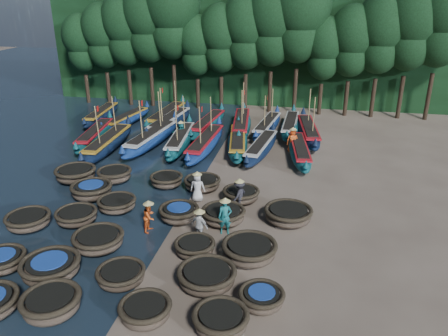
% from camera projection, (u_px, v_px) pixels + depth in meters
% --- Properties ---
extents(ground, '(120.00, 120.00, 0.00)m').
position_uv_depth(ground, '(187.00, 204.00, 23.45)').
color(ground, '#7F6D5C').
rests_on(ground, ground).
extents(foliage_wall, '(40.00, 3.00, 10.00)m').
position_uv_depth(foliage_wall, '(250.00, 52.00, 42.88)').
color(foliage_wall, black).
rests_on(foliage_wall, ground).
extents(coracle_2, '(2.32, 2.32, 0.85)m').
position_uv_depth(coracle_2, '(51.00, 304.00, 15.27)').
color(coracle_2, brown).
rests_on(coracle_2, ground).
extents(coracle_3, '(2.04, 2.04, 0.74)m').
position_uv_depth(coracle_3, '(145.00, 311.00, 15.02)').
color(coracle_3, brown).
rests_on(coracle_3, ground).
extents(coracle_4, '(1.95, 1.95, 0.77)m').
position_uv_depth(coracle_4, '(221.00, 320.00, 14.56)').
color(coracle_4, brown).
rests_on(coracle_4, ground).
extents(coracle_5, '(2.05, 2.05, 0.69)m').
position_uv_depth(coracle_5, '(2.00, 261.00, 17.85)').
color(coracle_5, brown).
rests_on(coracle_5, ground).
extents(coracle_6, '(2.38, 2.38, 0.80)m').
position_uv_depth(coracle_6, '(51.00, 267.00, 17.31)').
color(coracle_6, brown).
rests_on(coracle_6, ground).
extents(coracle_7, '(2.27, 2.27, 0.66)m').
position_uv_depth(coracle_7, '(121.00, 275.00, 16.97)').
color(coracle_7, brown).
rests_on(coracle_7, ground).
extents(coracle_8, '(2.47, 2.47, 0.76)m').
position_uv_depth(coracle_8, '(207.00, 276.00, 16.81)').
color(coracle_8, brown).
rests_on(coracle_8, ground).
extents(coracle_9, '(1.97, 1.97, 0.67)m').
position_uv_depth(coracle_9, '(262.00, 298.00, 15.70)').
color(coracle_9, brown).
rests_on(coracle_9, ground).
extents(coracle_10, '(2.58, 2.58, 0.73)m').
position_uv_depth(coracle_10, '(28.00, 220.00, 20.93)').
color(coracle_10, brown).
rests_on(coracle_10, ground).
extents(coracle_11, '(2.35, 2.35, 0.69)m').
position_uv_depth(coracle_11, '(76.00, 216.00, 21.38)').
color(coracle_11, brown).
rests_on(coracle_11, ground).
extents(coracle_12, '(2.42, 2.42, 0.76)m').
position_uv_depth(coracle_12, '(98.00, 240.00, 19.24)').
color(coracle_12, brown).
rests_on(coracle_12, ground).
extents(coracle_13, '(1.89, 1.89, 0.68)m').
position_uv_depth(coracle_13, '(195.00, 247.00, 18.80)').
color(coracle_13, brown).
rests_on(coracle_13, ground).
extents(coracle_14, '(2.58, 2.58, 0.83)m').
position_uv_depth(coracle_14, '(249.00, 250.00, 18.43)').
color(coracle_14, brown).
rests_on(coracle_14, ground).
extents(coracle_15, '(2.29, 2.29, 0.84)m').
position_uv_depth(coracle_15, '(92.00, 190.00, 23.93)').
color(coracle_15, brown).
rests_on(coracle_15, ground).
extents(coracle_16, '(2.17, 2.17, 0.69)m').
position_uv_depth(coracle_16, '(117.00, 204.00, 22.60)').
color(coracle_16, brown).
rests_on(coracle_16, ground).
extents(coracle_17, '(2.02, 2.02, 0.77)m').
position_uv_depth(coracle_17, '(179.00, 213.00, 21.56)').
color(coracle_17, brown).
rests_on(coracle_17, ground).
extents(coracle_18, '(2.34, 2.34, 0.77)m').
position_uv_depth(coracle_18, '(223.00, 215.00, 21.39)').
color(coracle_18, brown).
rests_on(coracle_18, ground).
extents(coracle_19, '(2.41, 2.41, 0.78)m').
position_uv_depth(coracle_19, '(288.00, 214.00, 21.44)').
color(coracle_19, brown).
rests_on(coracle_19, ground).
extents(coracle_20, '(2.52, 2.52, 0.84)m').
position_uv_depth(coracle_20, '(76.00, 174.00, 26.06)').
color(coracle_20, brown).
rests_on(coracle_20, ground).
extents(coracle_21, '(2.43, 2.43, 0.80)m').
position_uv_depth(coracle_21, '(115.00, 175.00, 25.99)').
color(coracle_21, brown).
rests_on(coracle_21, ground).
extents(coracle_22, '(1.94, 1.94, 0.72)m').
position_uv_depth(coracle_22, '(166.00, 180.00, 25.36)').
color(coracle_22, brown).
rests_on(coracle_22, ground).
extents(coracle_23, '(2.31, 2.31, 0.70)m').
position_uv_depth(coracle_23, '(202.00, 183.00, 25.00)').
color(coracle_23, brown).
rests_on(coracle_23, ground).
extents(coracle_24, '(2.42, 2.42, 0.72)m').
position_uv_depth(coracle_24, '(241.00, 194.00, 23.58)').
color(coracle_24, brown).
rests_on(coracle_24, ground).
extents(long_boat_1, '(2.57, 8.09, 1.44)m').
position_uv_depth(long_boat_1, '(95.00, 135.00, 32.82)').
color(long_boat_1, '#0F4C5A').
rests_on(long_boat_1, ground).
extents(long_boat_2, '(1.84, 8.64, 3.67)m').
position_uv_depth(long_boat_2, '(108.00, 143.00, 30.98)').
color(long_boat_2, '#0E1E36').
rests_on(long_boat_2, ground).
extents(long_boat_3, '(2.52, 8.84, 3.78)m').
position_uv_depth(long_boat_3, '(152.00, 138.00, 31.98)').
color(long_boat_3, navy).
rests_on(long_boat_3, ground).
extents(long_boat_4, '(2.23, 8.30, 3.54)m').
position_uv_depth(long_boat_4, '(180.00, 140.00, 31.63)').
color(long_boat_4, '#0F4C5A').
rests_on(long_boat_4, ground).
extents(long_boat_5, '(1.80, 8.58, 3.64)m').
position_uv_depth(long_boat_5, '(205.00, 143.00, 30.93)').
color(long_boat_5, navy).
rests_on(long_boat_5, ground).
extents(long_boat_6, '(2.60, 8.04, 1.43)m').
position_uv_depth(long_boat_6, '(238.00, 142.00, 31.19)').
color(long_boat_6, '#0F4C5A').
rests_on(long_boat_6, ground).
extents(long_boat_7, '(2.33, 7.62, 1.35)m').
position_uv_depth(long_boat_7, '(261.00, 147.00, 30.32)').
color(long_boat_7, '#0E1E36').
rests_on(long_boat_7, ground).
extents(long_boat_8, '(2.34, 7.68, 1.36)m').
position_uv_depth(long_boat_8, '(300.00, 151.00, 29.63)').
color(long_boat_8, '#0F4C5A').
rests_on(long_boat_8, ground).
extents(long_boat_9, '(2.02, 7.75, 1.37)m').
position_uv_depth(long_boat_9, '(102.00, 115.00, 38.23)').
color(long_boat_9, '#0E1E36').
rests_on(long_boat_9, ground).
extents(long_boat_10, '(2.41, 7.34, 1.31)m').
position_uv_depth(long_boat_10, '(127.00, 119.00, 36.92)').
color(long_boat_10, navy).
rests_on(long_boat_10, ground).
extents(long_boat_11, '(2.01, 8.78, 1.55)m').
position_uv_depth(long_boat_11, '(167.00, 116.00, 37.64)').
color(long_boat_11, '#0F4C5A').
rests_on(long_boat_11, ground).
extents(long_boat_12, '(2.29, 8.84, 3.77)m').
position_uv_depth(long_boat_12, '(169.00, 122.00, 35.75)').
color(long_boat_12, '#0E1E36').
rests_on(long_boat_12, ground).
extents(long_boat_13, '(2.16, 8.19, 1.45)m').
position_uv_depth(long_boat_13, '(208.00, 124.00, 35.44)').
color(long_boat_13, '#0F4C5A').
rests_on(long_boat_13, ground).
extents(long_boat_14, '(2.51, 8.76, 3.74)m').
position_uv_depth(long_boat_14, '(241.00, 124.00, 35.22)').
color(long_boat_14, '#0F4C5A').
rests_on(long_boat_14, ground).
extents(long_boat_15, '(2.33, 7.77, 3.33)m').
position_uv_depth(long_boat_15, '(267.00, 126.00, 35.02)').
color(long_boat_15, navy).
rests_on(long_boat_15, ground).
extents(long_boat_16, '(1.53, 7.99, 1.41)m').
position_uv_depth(long_boat_16, '(290.00, 125.00, 35.12)').
color(long_boat_16, '#0F4C5A').
rests_on(long_boat_16, ground).
extents(long_boat_17, '(2.56, 8.46, 3.62)m').
position_uv_depth(long_boat_17, '(308.00, 131.00, 33.51)').
color(long_boat_17, '#0E1E36').
rests_on(long_boat_17, ground).
extents(fisherman_0, '(0.84, 0.58, 1.83)m').
position_uv_depth(fisherman_0, '(197.00, 186.00, 23.44)').
color(fisherman_0, silver).
rests_on(fisherman_0, ground).
extents(fisherman_1, '(0.71, 0.55, 1.95)m').
position_uv_depth(fisherman_1, '(225.00, 215.00, 20.27)').
color(fisherman_1, '#196B6C').
rests_on(fisherman_1, ground).
extents(fisherman_2, '(0.62, 0.77, 1.70)m').
position_uv_depth(fisherman_2, '(149.00, 216.00, 20.54)').
color(fisherman_2, '#D1511B').
rests_on(fisherman_2, ground).
extents(fisherman_3, '(0.95, 1.19, 1.81)m').
position_uv_depth(fisherman_3, '(239.00, 194.00, 22.63)').
color(fisherman_3, black).
rests_on(fisherman_3, ground).
extents(fisherman_4, '(0.97, 0.71, 1.73)m').
position_uv_depth(fisherman_4, '(200.00, 224.00, 19.71)').
color(fisherman_4, silver).
rests_on(fisherman_4, ground).
extents(fisherman_5, '(1.33, 1.39, 1.77)m').
position_uv_depth(fisherman_5, '(181.00, 132.00, 32.63)').
color(fisherman_5, '#196B6C').
rests_on(fisherman_5, ground).
extents(fisherman_6, '(0.95, 0.75, 1.92)m').
position_uv_depth(fisherman_6, '(293.00, 140.00, 30.62)').
color(fisherman_6, '#D1511B').
rests_on(fisherman_6, ground).
extents(tree_0, '(3.68, 3.68, 8.68)m').
position_uv_depth(tree_0, '(82.00, 42.00, 42.23)').
color(tree_0, black).
rests_on(tree_0, ground).
extents(tree_1, '(4.09, 4.09, 9.65)m').
position_uv_depth(tree_1, '(103.00, 35.00, 41.56)').
color(tree_1, black).
rests_on(tree_1, ground).
extents(tree_2, '(4.51, 4.51, 10.63)m').
position_uv_depth(tree_2, '(125.00, 28.00, 40.88)').
color(tree_2, black).
rests_on(tree_2, ground).
extents(tree_3, '(4.92, 4.92, 11.60)m').
position_uv_depth(tree_3, '(148.00, 21.00, 40.21)').
color(tree_3, black).
rests_on(tree_3, ground).
extents(tree_4, '(5.34, 5.34, 12.58)m').
position_uv_depth(tree_4, '(172.00, 13.00, 39.54)').
color(tree_4, black).
rests_on(tree_4, ground).
extents(tree_5, '(3.68, 3.68, 8.68)m').
position_uv_depth(tree_5, '(197.00, 45.00, 40.15)').
color(tree_5, black).
rests_on(tree_5, ground).
extents(tree_6, '(4.09, 4.09, 9.65)m').
position_uv_depth(tree_6, '(221.00, 38.00, 39.48)').
color(tree_6, black).
rests_on(tree_6, ground).
extents(tree_7, '(4.51, 4.51, 10.63)m').
position_uv_depth(tree_7, '(246.00, 30.00, 38.80)').
color(tree_7, black).
rests_on(tree_7, ground).
extents(tree_8, '(4.92, 4.92, 11.60)m').
position_uv_depth(tree_8, '(273.00, 23.00, 38.13)').
color(tree_8, black).
rests_on(tree_8, ground).
extents(tree_9, '(5.34, 5.34, 12.58)m').
position_uv_depth(tree_9, '(300.00, 15.00, 37.46)').
color(tree_9, black).
rests_on(tree_9, ground).
extents(tree_10, '(3.68, 3.68, 8.68)m').
position_uv_depth(tree_10, '(324.00, 48.00, 38.07)').
color(tree_10, black).
rests_on(tree_10, ground).
extents(tree_11, '(4.09, 4.09, 9.65)m').
position_uv_depth(tree_11, '(352.00, 40.00, 37.40)').
color(tree_11, black).
rests_on(tree_11, ground).
extents(tree_12, '(4.51, 4.51, 10.63)m').
position_uv_depth(tree_12, '(381.00, 32.00, 36.72)').
color(tree_12, black).
rests_on(tree_12, ground).
extents(tree_13, '(4.92, 4.92, 11.60)m').
position_uv_depth(tree_13, '(412.00, 24.00, 36.05)').
color(tree_13, black).
rests_on(tree_13, ground).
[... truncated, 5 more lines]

